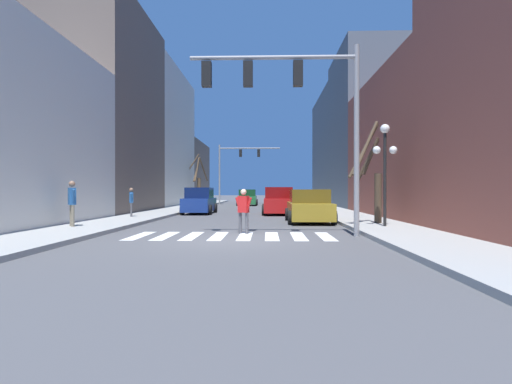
{
  "coord_description": "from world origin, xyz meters",
  "views": [
    {
      "loc": [
        1.2,
        -12.15,
        1.54
      ],
      "look_at": [
        0.31,
        19.34,
        1.43
      ],
      "focal_mm": 28.0,
      "sensor_mm": 36.0,
      "label": 1
    }
  ],
  "objects_px": {
    "traffic_signal_far": "(237,161)",
    "car_parked_right_mid": "(278,202)",
    "car_parked_right_near": "(247,198)",
    "car_at_intersection": "(309,207)",
    "pedestrian_near_right_corner": "(244,207)",
    "pedestrian_on_right_sidewalk": "(131,199)",
    "street_tree_right_far": "(372,176)",
    "street_lamp_right_corner": "(385,154)",
    "street_tree_right_mid": "(198,182)",
    "car_parked_left_far": "(200,202)",
    "traffic_signal_near": "(296,96)",
    "pedestrian_on_left_sidewalk": "(72,199)"
  },
  "relations": [
    {
      "from": "car_parked_right_mid",
      "to": "street_tree_right_far",
      "type": "xyz_separation_m",
      "value": [
        3.76,
        -8.85,
        1.33
      ]
    },
    {
      "from": "car_at_intersection",
      "to": "pedestrian_near_right_corner",
      "type": "bearing_deg",
      "value": 150.5
    },
    {
      "from": "traffic_signal_far",
      "to": "car_parked_left_far",
      "type": "relative_size",
      "value": 1.62
    },
    {
      "from": "street_tree_right_mid",
      "to": "traffic_signal_far",
      "type": "bearing_deg",
      "value": 22.21
    },
    {
      "from": "traffic_signal_far",
      "to": "car_at_intersection",
      "type": "relative_size",
      "value": 1.67
    },
    {
      "from": "car_parked_right_near",
      "to": "traffic_signal_near",
      "type": "bearing_deg",
      "value": 6.14
    },
    {
      "from": "traffic_signal_far",
      "to": "car_parked_right_mid",
      "type": "bearing_deg",
      "value": -77.44
    },
    {
      "from": "car_at_intersection",
      "to": "street_tree_right_far",
      "type": "distance_m",
      "value": 3.56
    },
    {
      "from": "pedestrian_on_right_sidewalk",
      "to": "car_at_intersection",
      "type": "bearing_deg",
      "value": 59.4
    },
    {
      "from": "traffic_signal_near",
      "to": "traffic_signal_far",
      "type": "distance_m",
      "value": 31.66
    },
    {
      "from": "traffic_signal_near",
      "to": "car_parked_right_mid",
      "type": "height_order",
      "value": "traffic_signal_near"
    },
    {
      "from": "car_parked_right_mid",
      "to": "pedestrian_near_right_corner",
      "type": "distance_m",
      "value": 11.88
    },
    {
      "from": "pedestrian_on_right_sidewalk",
      "to": "street_tree_right_mid",
      "type": "bearing_deg",
      "value": 161.24
    },
    {
      "from": "car_parked_right_mid",
      "to": "pedestrian_near_right_corner",
      "type": "height_order",
      "value": "car_parked_right_mid"
    },
    {
      "from": "pedestrian_near_right_corner",
      "to": "street_tree_right_far",
      "type": "bearing_deg",
      "value": -123.62
    },
    {
      "from": "street_lamp_right_corner",
      "to": "street_tree_right_far",
      "type": "bearing_deg",
      "value": 94.71
    },
    {
      "from": "traffic_signal_far",
      "to": "pedestrian_near_right_corner",
      "type": "bearing_deg",
      "value": -85.12
    },
    {
      "from": "car_parked_left_far",
      "to": "traffic_signal_far",
      "type": "bearing_deg",
      "value": -3.32
    },
    {
      "from": "car_parked_right_mid",
      "to": "car_at_intersection",
      "type": "bearing_deg",
      "value": -169.05
    },
    {
      "from": "pedestrian_near_right_corner",
      "to": "pedestrian_on_right_sidewalk",
      "type": "xyz_separation_m",
      "value": [
        -6.43,
        6.94,
        0.12
      ]
    },
    {
      "from": "car_parked_right_mid",
      "to": "car_parked_right_near",
      "type": "height_order",
      "value": "car_parked_right_mid"
    },
    {
      "from": "street_tree_right_mid",
      "to": "pedestrian_on_right_sidewalk",
      "type": "bearing_deg",
      "value": -89.47
    },
    {
      "from": "street_lamp_right_corner",
      "to": "street_tree_right_mid",
      "type": "distance_m",
      "value": 29.94
    },
    {
      "from": "car_parked_right_near",
      "to": "pedestrian_on_right_sidewalk",
      "type": "height_order",
      "value": "pedestrian_on_right_sidewalk"
    },
    {
      "from": "pedestrian_near_right_corner",
      "to": "street_tree_right_mid",
      "type": "xyz_separation_m",
      "value": [
        -6.64,
        28.9,
        1.53
      ]
    },
    {
      "from": "car_parked_left_far",
      "to": "street_tree_right_far",
      "type": "distance_m",
      "value": 13.03
    },
    {
      "from": "car_parked_right_near",
      "to": "street_tree_right_mid",
      "type": "xyz_separation_m",
      "value": [
        -5.43,
        1.83,
        1.71
      ]
    },
    {
      "from": "car_at_intersection",
      "to": "car_parked_right_near",
      "type": "distance_m",
      "value": 22.37
    },
    {
      "from": "street_lamp_right_corner",
      "to": "car_parked_right_near",
      "type": "distance_m",
      "value": 26.5
    },
    {
      "from": "pedestrian_on_right_sidewalk",
      "to": "street_tree_right_far",
      "type": "xyz_separation_m",
      "value": [
        11.77,
        -4.01,
        1.09
      ]
    },
    {
      "from": "street_tree_right_far",
      "to": "street_tree_right_mid",
      "type": "relative_size",
      "value": 0.81
    },
    {
      "from": "street_tree_right_far",
      "to": "street_tree_right_mid",
      "type": "bearing_deg",
      "value": 114.74
    },
    {
      "from": "street_lamp_right_corner",
      "to": "street_tree_right_far",
      "type": "relative_size",
      "value": 0.91
    },
    {
      "from": "street_lamp_right_corner",
      "to": "car_at_intersection",
      "type": "xyz_separation_m",
      "value": [
        -2.58,
        3.56,
        -2.24
      ]
    },
    {
      "from": "street_tree_right_far",
      "to": "street_lamp_right_corner",
      "type": "bearing_deg",
      "value": -85.29
    },
    {
      "from": "car_parked_left_far",
      "to": "car_parked_right_mid",
      "type": "bearing_deg",
      "value": -95.14
    },
    {
      "from": "traffic_signal_far",
      "to": "car_parked_right_near",
      "type": "bearing_deg",
      "value": -68.01
    },
    {
      "from": "car_at_intersection",
      "to": "pedestrian_near_right_corner",
      "type": "xyz_separation_m",
      "value": [
        -2.87,
        -5.08,
        0.2
      ]
    },
    {
      "from": "pedestrian_on_left_sidewalk",
      "to": "car_at_intersection",
      "type": "bearing_deg",
      "value": -103.43
    },
    {
      "from": "pedestrian_on_right_sidewalk",
      "to": "street_tree_right_far",
      "type": "distance_m",
      "value": 12.48
    },
    {
      "from": "street_lamp_right_corner",
      "to": "pedestrian_on_left_sidewalk",
      "type": "height_order",
      "value": "street_lamp_right_corner"
    },
    {
      "from": "car_parked_left_far",
      "to": "car_parked_right_mid",
      "type": "xyz_separation_m",
      "value": [
        5.24,
        -0.47,
        0.01
      ]
    },
    {
      "from": "car_parked_right_mid",
      "to": "car_parked_right_near",
      "type": "xyz_separation_m",
      "value": [
        -2.78,
        15.29,
        -0.05
      ]
    },
    {
      "from": "traffic_signal_far",
      "to": "pedestrian_on_right_sidewalk",
      "type": "bearing_deg",
      "value": -99.21
    },
    {
      "from": "car_parked_left_far",
      "to": "street_tree_right_mid",
      "type": "xyz_separation_m",
      "value": [
        -2.97,
        16.66,
        1.67
      ]
    },
    {
      "from": "car_parked_right_near",
      "to": "traffic_signal_far",
      "type": "bearing_deg",
      "value": -158.01
    },
    {
      "from": "car_parked_right_near",
      "to": "pedestrian_on_left_sidewalk",
      "type": "distance_m",
      "value": 26.59
    },
    {
      "from": "traffic_signal_near",
      "to": "street_lamp_right_corner",
      "type": "relative_size",
      "value": 1.61
    },
    {
      "from": "pedestrian_near_right_corner",
      "to": "traffic_signal_near",
      "type": "bearing_deg",
      "value": -176.3
    },
    {
      "from": "car_at_intersection",
      "to": "street_tree_right_mid",
      "type": "bearing_deg",
      "value": 21.75
    }
  ]
}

